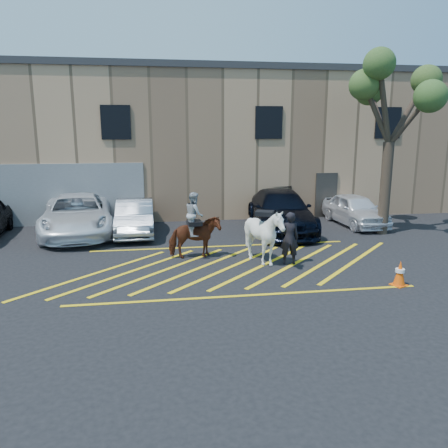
{
  "coord_description": "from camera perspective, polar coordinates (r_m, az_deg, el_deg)",
  "views": [
    {
      "loc": [
        -2.27,
        -13.45,
        4.32
      ],
      "look_at": [
        -0.17,
        0.2,
        1.3
      ],
      "focal_mm": 35.0,
      "sensor_mm": 36.0,
      "label": 1
    }
  ],
  "objects": [
    {
      "name": "hatching_zone",
      "position": [
        14.03,
        0.99,
        -5.58
      ],
      "size": [
        12.6,
        5.12,
        0.01
      ],
      "color": "yellow",
      "rests_on": "ground"
    },
    {
      "name": "saddled_white",
      "position": [
        14.13,
        5.26,
        -1.51
      ],
      "size": [
        2.08,
        2.18,
        1.89
      ],
      "color": "white",
      "rests_on": "ground"
    },
    {
      "name": "ground",
      "position": [
        14.31,
        0.78,
        -5.24
      ],
      "size": [
        90.0,
        90.0,
        0.0
      ],
      "primitive_type": "plane",
      "color": "black",
      "rests_on": "ground"
    },
    {
      "name": "car_white_pickup",
      "position": [
        19.12,
        -18.62,
        1.15
      ],
      "size": [
        3.46,
        6.23,
        1.65
      ],
      "primitive_type": "imported",
      "rotation": [
        0.0,
        0.0,
        0.13
      ],
      "color": "white",
      "rests_on": "ground"
    },
    {
      "name": "tree",
      "position": [
        19.16,
        21.16,
        15.65
      ],
      "size": [
        3.99,
        4.37,
        7.31
      ],
      "color": "#47392B",
      "rests_on": "ground"
    },
    {
      "name": "car_silver_sedan",
      "position": [
        18.58,
        -11.57,
        0.89
      ],
      "size": [
        1.61,
        4.36,
        1.42
      ],
      "primitive_type": "imported",
      "rotation": [
        0.0,
        0.0,
        0.02
      ],
      "color": "#91969E",
      "rests_on": "ground"
    },
    {
      "name": "traffic_cone",
      "position": [
        13.25,
        21.98,
        -5.96
      ],
      "size": [
        0.49,
        0.49,
        0.73
      ],
      "color": "#EE5809",
      "rests_on": "ground"
    },
    {
      "name": "handler",
      "position": [
        14.24,
        8.52,
        -1.85
      ],
      "size": [
        0.67,
        0.48,
        1.73
      ],
      "primitive_type": "imported",
      "rotation": [
        0.0,
        0.0,
        3.04
      ],
      "color": "black",
      "rests_on": "ground"
    },
    {
      "name": "warehouse",
      "position": [
        25.55,
        -3.75,
        10.81
      ],
      "size": [
        32.42,
        10.2,
        7.3
      ],
      "color": "tan",
      "rests_on": "ground"
    },
    {
      "name": "mounted_bay",
      "position": [
        14.76,
        -3.87,
        -1.03
      ],
      "size": [
        1.78,
        0.93,
        2.27
      ],
      "color": "maroon",
      "rests_on": "ground"
    },
    {
      "name": "car_blue_suv",
      "position": [
        19.02,
        7.4,
        1.71
      ],
      "size": [
        2.9,
        6.02,
        1.69
      ],
      "primitive_type": "imported",
      "rotation": [
        0.0,
        0.0,
        -0.09
      ],
      "color": "black",
      "rests_on": "ground"
    },
    {
      "name": "car_white_suv",
      "position": [
        20.81,
        16.74,
        1.81
      ],
      "size": [
        1.92,
        4.25,
        1.41
      ],
      "primitive_type": "imported",
      "rotation": [
        0.0,
        0.0,
        0.06
      ],
      "color": "white",
      "rests_on": "ground"
    }
  ]
}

